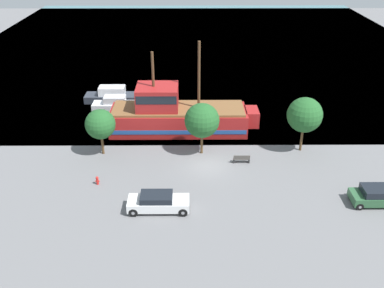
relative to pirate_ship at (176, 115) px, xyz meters
The scene contains 12 objects.
ground_plane 8.36m from the pirate_ship, 67.77° to the right, with size 160.00×160.00×0.00m, color slate.
water_surface 36.62m from the pirate_ship, 85.16° to the left, with size 80.00×80.00×0.00m, color teal.
pirate_ship is the anchor object (origin of this frame).
moored_boat_dockside 11.58m from the pirate_ship, 132.55° to the left, with size 8.00×2.21×1.91m.
moored_boat_outer 9.34m from the pirate_ship, 140.55° to the left, with size 6.34×1.95×1.66m.
parked_car_curb_front 21.28m from the pirate_ship, 40.01° to the right, with size 3.84×1.97×1.48m.
parked_car_curb_mid 14.52m from the pirate_ship, 94.12° to the right, with size 4.81×1.86×1.47m.
fire_hydrant 12.62m from the pirate_ship, 121.42° to the right, with size 0.42×0.25×0.76m.
bench_promenade_east 9.61m from the pirate_ship, 48.44° to the right, with size 1.54×0.45×0.85m.
tree_row_east 8.84m from the pirate_ship, 143.42° to the right, with size 2.88×2.88×4.61m.
tree_row_mideast 6.01m from the pirate_ship, 63.07° to the right, with size 3.33×3.33×5.16m.
tree_row_midwest 13.41m from the pirate_ship, 20.39° to the right, with size 3.39×3.39×5.50m.
Camera 1 is at (-1.66, -34.34, 20.29)m, focal length 40.00 mm.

